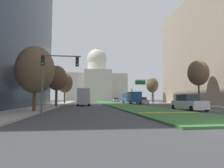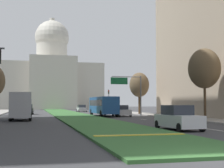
% 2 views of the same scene
% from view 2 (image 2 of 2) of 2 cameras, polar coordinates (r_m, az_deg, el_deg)
% --- Properties ---
extents(ground_plane, '(260.00, 260.00, 0.00)m').
position_cam_2_polar(ground_plane, '(64.32, -8.09, -5.11)').
color(ground_plane, '#3D3D3F').
extents(grass_median, '(6.05, 96.67, 0.14)m').
position_cam_2_polar(grass_median, '(58.97, -7.60, -5.21)').
color(grass_median, '#386B33').
rests_on(grass_median, ground_plane).
extents(median_curb_nose, '(5.44, 0.50, 0.04)m').
position_cam_2_polar(median_curb_nose, '(19.19, 4.90, -8.81)').
color(median_curb_nose, gold).
rests_on(median_curb_nose, grass_median).
extents(lane_dashes_right, '(0.16, 69.37, 0.01)m').
position_cam_2_polar(lane_dashes_right, '(55.49, 0.33, -5.42)').
color(lane_dashes_right, silver).
rests_on(lane_dashes_right, ground_plane).
extents(sidewalk_right, '(4.00, 96.67, 0.15)m').
position_cam_2_polar(sidewalk_right, '(56.69, 6.55, -5.28)').
color(sidewalk_right, '#9E9991').
rests_on(sidewalk_right, ground_plane).
extents(capitol_building, '(34.45, 22.31, 32.46)m').
position_cam_2_polar(capitol_building, '(117.35, -10.44, 1.07)').
color(capitol_building, beige).
rests_on(capitol_building, ground_plane).
extents(traffic_light_far_right, '(0.28, 0.35, 5.20)m').
position_cam_2_polar(traffic_light_far_right, '(75.80, -0.59, -2.37)').
color(traffic_light_far_right, '#515456').
rests_on(traffic_light_far_right, ground_plane).
extents(overhead_guide_sign, '(5.18, 0.20, 6.50)m').
position_cam_2_polar(overhead_guide_sign, '(53.29, 3.13, -0.53)').
color(overhead_guide_sign, '#515456').
rests_on(overhead_guide_sign, ground_plane).
extents(street_tree_right_mid, '(3.63, 3.63, 8.19)m').
position_cam_2_polar(street_tree_right_mid, '(38.39, 15.76, 2.60)').
color(street_tree_right_mid, '#4C3823').
rests_on(street_tree_right_mid, ground_plane).
extents(street_tree_right_far, '(3.43, 3.43, 7.36)m').
position_cam_2_polar(street_tree_right_far, '(57.40, 4.77, -0.17)').
color(street_tree_right_far, '#4C3823').
rests_on(street_tree_right_far, ground_plane).
extents(sedan_lead_stopped, '(2.12, 4.72, 1.85)m').
position_cam_2_polar(sedan_lead_stopped, '(25.09, 11.42, -5.88)').
color(sedan_lead_stopped, silver).
rests_on(sedan_lead_stopped, ground_plane).
extents(sedan_midblock, '(2.06, 4.56, 1.70)m').
position_cam_2_polar(sedan_midblock, '(50.43, 1.65, -4.72)').
color(sedan_midblock, '#BCBCC1').
rests_on(sedan_midblock, ground_plane).
extents(sedan_distant, '(2.03, 4.24, 1.82)m').
position_cam_2_polar(sedan_distant, '(59.97, -14.45, -4.36)').
color(sedan_distant, black).
rests_on(sedan_distant, ground_plane).
extents(sedan_far_horizon, '(1.95, 4.58, 1.63)m').
position_cam_2_polar(sedan_far_horizon, '(77.16, -5.31, -4.26)').
color(sedan_far_horizon, '#BCBCC1').
rests_on(sedan_far_horizon, ground_plane).
extents(sedan_very_far, '(1.93, 4.70, 1.68)m').
position_cam_2_polar(sedan_very_far, '(93.75, -14.38, -4.00)').
color(sedan_very_far, '#BCBCC1').
rests_on(sedan_very_far, ground_plane).
extents(box_truck_delivery, '(2.40, 6.40, 3.20)m').
position_cam_2_polar(box_truck_delivery, '(39.43, -15.55, -3.70)').
color(box_truck_delivery, navy).
rests_on(box_truck_delivery, ground_plane).
extents(city_bus, '(2.62, 11.00, 2.95)m').
position_cam_2_polar(city_bus, '(51.16, -1.56, -3.61)').
color(city_bus, '#1E4C8C').
rests_on(city_bus, ground_plane).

